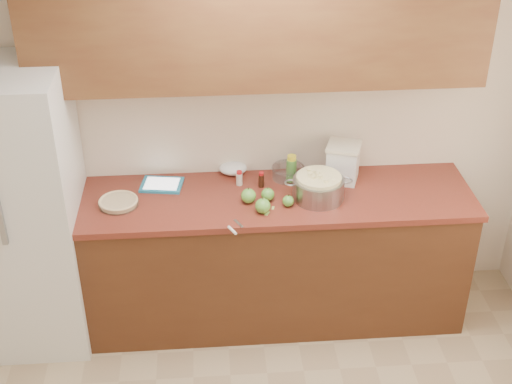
{
  "coord_description": "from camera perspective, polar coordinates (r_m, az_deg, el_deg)",
  "views": [
    {
      "loc": [
        -0.31,
        -2.24,
        3.2
      ],
      "look_at": [
        -0.03,
        1.43,
        0.98
      ],
      "focal_mm": 50.0,
      "sensor_mm": 36.0,
      "label": 1
    }
  ],
  "objects": [
    {
      "name": "flour_canister",
      "position": [
        4.52,
        6.97,
        2.4
      ],
      "size": [
        0.26,
        0.26,
        0.25
      ],
      "rotation": [
        0.0,
        0.0,
        -0.33
      ],
      "color": "silver",
      "rests_on": "counter_run"
    },
    {
      "name": "mixing_bowl",
      "position": [
        4.55,
        2.58,
        1.64
      ],
      "size": [
        0.21,
        0.21,
        0.08
      ],
      "rotation": [
        0.0,
        0.0,
        -0.1
      ],
      "color": "silver",
      "rests_on": "counter_run"
    },
    {
      "name": "apple_front",
      "position": [
        4.19,
        0.55,
        -1.12
      ],
      "size": [
        0.09,
        0.09,
        0.1
      ],
      "color": "#58A038",
      "rests_on": "counter_run"
    },
    {
      "name": "lemon_bottle",
      "position": [
        4.5,
        2.85,
        1.9
      ],
      "size": [
        0.06,
        0.06,
        0.18
      ],
      "rotation": [
        0.0,
        0.0,
        -0.27
      ],
      "color": "#4C8C38",
      "rests_on": "counter_run"
    },
    {
      "name": "peel_c",
      "position": [
        4.25,
        1.37,
        -1.28
      ],
      "size": [
        0.02,
        0.04,
        0.0
      ],
      "primitive_type": "cube",
      "rotation": [
        0.0,
        0.0,
        1.32
      ],
      "color": "#A5C861",
      "rests_on": "counter_run"
    },
    {
      "name": "fridge",
      "position": [
        4.48,
        -18.34,
        -1.51
      ],
      "size": [
        0.7,
        0.7,
        1.8
      ],
      "primitive_type": "cube",
      "color": "silver",
      "rests_on": "ground"
    },
    {
      "name": "paring_knife",
      "position": [
        4.05,
        -1.84,
        -2.99
      ],
      "size": [
        0.09,
        0.16,
        0.02
      ],
      "rotation": [
        0.0,
        0.0,
        0.48
      ],
      "color": "gray",
      "rests_on": "counter_run"
    },
    {
      "name": "apple_center",
      "position": [
        4.31,
        0.95,
        -0.2
      ],
      "size": [
        0.08,
        0.08,
        0.09
      ],
      "color": "#58A038",
      "rests_on": "counter_run"
    },
    {
      "name": "room_shell",
      "position": [
        2.95,
        2.72,
        -8.95
      ],
      "size": [
        3.6,
        3.6,
        3.6
      ],
      "color": "tan",
      "rests_on": "ground"
    },
    {
      "name": "peel_b",
      "position": [
        4.2,
        0.9,
        -1.72
      ],
      "size": [
        0.04,
        0.05,
        0.0
      ],
      "primitive_type": "cube",
      "rotation": [
        0.0,
        0.0,
        -2.03
      ],
      "color": "#A5C861",
      "rests_on": "counter_run"
    },
    {
      "name": "peel_a",
      "position": [
        4.33,
        1.02,
        -0.59
      ],
      "size": [
        0.03,
        0.03,
        0.0
      ],
      "primitive_type": "cube",
      "rotation": [
        0.0,
        0.0,
        0.89
      ],
      "color": "#A5C861",
      "rests_on": "counter_run"
    },
    {
      "name": "apple_left",
      "position": [
        4.28,
        -0.61,
        -0.31
      ],
      "size": [
        0.09,
        0.09,
        0.1
      ],
      "color": "#58A038",
      "rests_on": "counter_run"
    },
    {
      "name": "cinnamon_shaker",
      "position": [
        4.46,
        -1.34,
        1.11
      ],
      "size": [
        0.04,
        0.04,
        0.1
      ],
      "rotation": [
        0.0,
        0.0,
        -0.2
      ],
      "color": "beige",
      "rests_on": "counter_run"
    },
    {
      "name": "upper_cabinets",
      "position": [
        4.08,
        0.16,
        13.28
      ],
      "size": [
        2.6,
        0.34,
        0.7
      ],
      "primitive_type": "cube",
      "color": "brown",
      "rests_on": "room_shell"
    },
    {
      "name": "vanilla_bottle",
      "position": [
        4.44,
        0.43,
        0.98
      ],
      "size": [
        0.04,
        0.04,
        0.1
      ],
      "rotation": [
        0.0,
        0.0,
        -0.42
      ],
      "color": "black",
      "rests_on": "counter_run"
    },
    {
      "name": "apple_extra",
      "position": [
        4.26,
        2.59,
        -0.72
      ],
      "size": [
        0.07,
        0.07,
        0.08
      ],
      "color": "#58A038",
      "rests_on": "counter_run"
    },
    {
      "name": "pie",
      "position": [
        4.35,
        -10.95,
        -0.8
      ],
      "size": [
        0.24,
        0.24,
        0.04
      ],
      "rotation": [
        0.0,
        0.0,
        -0.44
      ],
      "color": "silver",
      "rests_on": "counter_run"
    },
    {
      "name": "tablet",
      "position": [
        4.51,
        -7.55,
        0.59
      ],
      "size": [
        0.28,
        0.23,
        0.02
      ],
      "rotation": [
        0.0,
        0.0,
        -0.16
      ],
      "color": "teal",
      "rests_on": "counter_run"
    },
    {
      "name": "paper_towel",
      "position": [
        4.6,
        -1.85,
        1.91
      ],
      "size": [
        0.21,
        0.18,
        0.07
      ],
      "primitive_type": "ellipsoid",
      "rotation": [
        0.0,
        0.0,
        -0.21
      ],
      "color": "white",
      "rests_on": "counter_run"
    },
    {
      "name": "colander",
      "position": [
        4.33,
        5.02,
        0.36
      ],
      "size": [
        0.41,
        0.31,
        0.15
      ],
      "rotation": [
        0.0,
        0.0,
        -0.0
      ],
      "color": "gray",
      "rests_on": "counter_run"
    },
    {
      "name": "counter_run",
      "position": [
        4.63,
        0.29,
        -5.17
      ],
      "size": [
        2.64,
        0.68,
        0.92
      ],
      "color": "#492714",
      "rests_on": "ground"
    }
  ]
}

